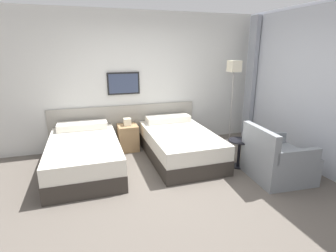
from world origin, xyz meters
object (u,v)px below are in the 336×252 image
Objects in this scene: bed_near_door at (84,155)px; floor_lamp at (234,75)px; nightstand at (128,137)px; bed_near_window at (180,144)px; armchair at (277,161)px; side_table at (239,148)px.

floor_lamp reaches higher than bed_near_door.
floor_lamp reaches higher than nightstand.
bed_near_window is 1.70m from armchair.
bed_near_window is at bearing -160.09° from floor_lamp.
armchair reaches higher than nightstand.
bed_near_door reaches higher than side_table.
nightstand is at bearing 39.56° from bed_near_door.
bed_near_door and bed_near_window have the same top height.
bed_near_window is 1.10× the size of floor_lamp.
bed_near_door is 1.10m from nightstand.
side_table is at bearing -39.28° from bed_near_window.
bed_near_window is 1.10m from nightstand.
armchair is (1.17, -1.22, 0.01)m from bed_near_window.
floor_lamp is at bearing 9.13° from bed_near_door.
nightstand is 0.71× the size of armchair.
nightstand reaches higher than side_table.
nightstand is (0.85, 0.70, 0.00)m from bed_near_door.
floor_lamp reaches higher than armchair.
nightstand is at bearing 140.58° from side_table.
armchair reaches higher than bed_near_door.
armchair is at bearing -43.61° from nightstand.
nightstand is (-0.85, 0.70, 0.00)m from bed_near_window.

